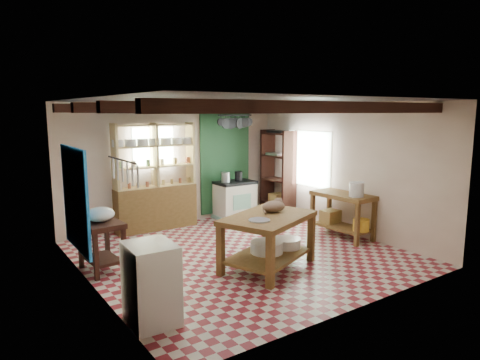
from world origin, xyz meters
TOP-DOWN VIEW (x-y plane):
  - floor at (0.00, 0.00)m, footprint 5.00×5.00m
  - ceiling at (0.00, 0.00)m, footprint 5.00×5.00m
  - wall_back at (0.00, 2.50)m, footprint 5.00×0.04m
  - wall_front at (0.00, -2.50)m, footprint 5.00×0.04m
  - wall_left at (-2.50, 0.00)m, footprint 0.04×5.00m
  - wall_right at (2.50, 0.00)m, footprint 0.04×5.00m
  - ceiling_beams at (0.00, 0.00)m, footprint 5.00×3.80m
  - blue_wall_patch at (-2.47, 0.90)m, footprint 0.04×1.40m
  - green_wall_patch at (1.25, 2.47)m, footprint 1.30×0.04m
  - window_back at (-0.50, 2.48)m, footprint 0.90×0.02m
  - window_right at (2.48, 1.00)m, footprint 0.02×1.30m
  - utensil_rail at (-2.44, -1.20)m, footprint 0.06×0.90m
  - pot_rack at (1.25, 2.05)m, footprint 0.86×0.12m
  - shelving_unit at (-0.55, 2.31)m, footprint 1.70×0.34m
  - tall_rack at (2.28, 1.80)m, footprint 0.40×0.86m
  - work_table at (-0.03, -0.76)m, footprint 1.74×1.47m
  - stove at (1.31, 2.15)m, footprint 0.88×0.59m
  - prep_table at (-2.20, 0.58)m, footprint 0.58×0.81m
  - white_cabinet at (-2.22, -1.38)m, footprint 0.55×0.65m
  - right_counter at (2.18, -0.28)m, footprint 0.66×1.24m
  - cat at (0.19, -0.62)m, footprint 0.49×0.46m
  - steel_tray at (-0.33, -0.94)m, footprint 0.41×0.41m
  - basin_large at (0.00, -0.70)m, footprint 0.67×0.67m
  - basin_small at (0.43, -0.69)m, footprint 0.57×0.57m
  - kettle_left at (1.06, 2.15)m, footprint 0.20×0.20m
  - kettle_right at (1.41, 2.15)m, footprint 0.17×0.17m
  - enamel_bowl at (-2.20, 0.58)m, footprint 0.46×0.46m
  - white_bucket at (2.14, -0.63)m, footprint 0.28×0.28m
  - wicker_basket at (2.17, 0.02)m, footprint 0.37×0.30m
  - yellow_tub at (2.20, -0.73)m, footprint 0.31×0.31m

SIDE VIEW (x-z plane):
  - floor at x=0.00m, z-range -0.02..0.00m
  - basin_small at x=0.43m, z-range 0.22..0.38m
  - basin_large at x=0.00m, z-range 0.22..0.40m
  - yellow_tub at x=2.20m, z-range 0.23..0.45m
  - wicker_basket at x=2.17m, z-range 0.23..0.48m
  - prep_table at x=-2.20m, z-range 0.00..0.78m
  - work_table at x=-0.03m, z-range 0.00..0.84m
  - stove at x=1.31m, z-range 0.00..0.86m
  - right_counter at x=2.18m, z-range 0.00..0.87m
  - white_cabinet at x=-2.22m, z-range 0.00..0.94m
  - steel_tray at x=-0.33m, z-range 0.84..0.86m
  - enamel_bowl at x=-2.20m, z-range 0.78..1.00m
  - cat at x=0.19m, z-range 0.84..1.02m
  - kettle_right at x=1.41m, z-range 0.86..1.07m
  - kettle_left at x=1.06m, z-range 0.86..1.08m
  - tall_rack at x=2.28m, z-range 0.00..2.00m
  - white_bucket at x=2.14m, z-range 0.87..1.14m
  - blue_wall_patch at x=-2.47m, z-range 0.30..1.90m
  - shelving_unit at x=-0.55m, z-range 0.00..2.20m
  - green_wall_patch at x=1.25m, z-range 0.10..2.40m
  - wall_back at x=0.00m, z-range 0.00..2.60m
  - wall_front at x=0.00m, z-range 0.00..2.60m
  - wall_left at x=-2.50m, z-range 0.00..2.60m
  - wall_right at x=2.50m, z-range 0.00..2.60m
  - window_right at x=2.48m, z-range 0.80..2.00m
  - window_back at x=-0.50m, z-range 1.30..2.10m
  - utensil_rail at x=-2.44m, z-range 1.64..1.92m
  - pot_rack at x=1.25m, z-range 2.00..2.36m
  - ceiling_beams at x=0.00m, z-range 2.40..2.56m
  - ceiling at x=0.00m, z-range 2.59..2.61m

